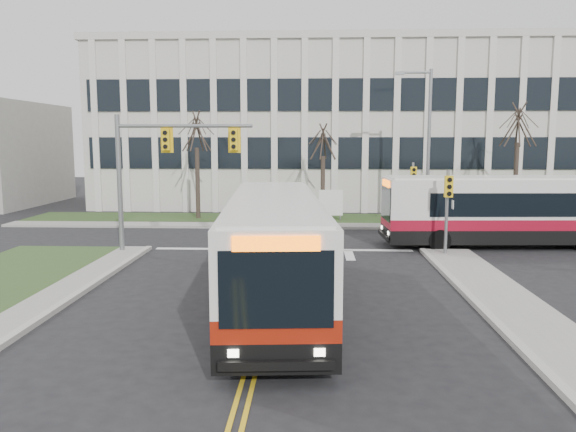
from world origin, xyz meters
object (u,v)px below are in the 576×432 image
Objects in this scene: directory_sign at (331,203)px; bus_cross at (515,213)px; bus_main at (274,252)px; streetlight at (426,138)px.

directory_sign is 11.70m from bus_cross.
bus_cross is at bearing -43.18° from directory_sign.
bus_main is 1.00× the size of bus_cross.
directory_sign is at bearing 78.34° from bus_main.
streetlight is at bearing 60.53° from bus_main.
directory_sign is 0.16× the size of bus_main.
bus_cross is (2.99, -6.70, -3.55)m from streetlight.
streetlight is 6.96m from directory_sign.
bus_main is at bearing -115.18° from streetlight.
streetlight is at bearing -13.23° from directory_sign.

